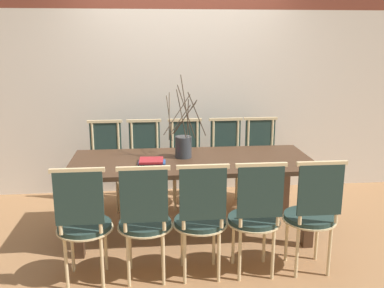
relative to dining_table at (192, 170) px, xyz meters
name	(u,v)px	position (x,y,z in m)	size (l,w,h in m)	color
ground_plane	(192,234)	(0.00, 0.00, -0.65)	(16.00, 16.00, 0.00)	#9E7047
wall_rear	(181,60)	(0.00, 1.31, 0.95)	(12.00, 0.06, 3.20)	beige
dining_table	(192,170)	(0.00, 0.00, 0.00)	(2.25, 0.92, 0.75)	#422B1C
chair_near_leftend	(83,221)	(-0.90, -0.78, -0.13)	(0.43, 0.43, 0.97)	#233833
chair_near_left	(145,218)	(-0.44, -0.78, -0.13)	(0.43, 0.43, 0.97)	#233833
chair_near_center	(201,216)	(-0.01, -0.78, -0.13)	(0.43, 0.43, 0.97)	#233833
chair_near_right	(255,214)	(0.42, -0.78, -0.13)	(0.43, 0.43, 0.97)	#233833
chair_near_rightend	(312,212)	(0.88, -0.78, -0.13)	(0.43, 0.43, 0.97)	#233833
chair_far_leftend	(106,162)	(-0.88, 0.78, -0.13)	(0.43, 0.43, 0.97)	#233833
chair_far_left	(145,161)	(-0.45, 0.78, -0.13)	(0.43, 0.43, 0.97)	#233833
chair_far_center	(186,160)	(0.01, 0.78, -0.13)	(0.43, 0.43, 0.97)	#233833
chair_far_right	(227,159)	(0.48, 0.78, -0.13)	(0.43, 0.43, 0.97)	#233833
chair_far_rightend	(262,158)	(0.88, 0.78, -0.13)	(0.43, 0.43, 0.97)	#233833
vase_centerpiece	(183,145)	(-0.07, 0.09, 0.22)	(0.41, 0.41, 0.79)	#33383D
book_stack	(151,161)	(-0.38, -0.07, 0.12)	(0.25, 0.21, 0.03)	#234C8C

